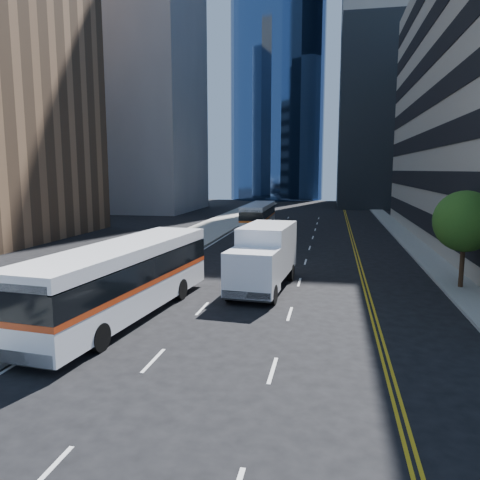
{
  "coord_description": "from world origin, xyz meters",
  "views": [
    {
      "loc": [
        2.2,
        -17.96,
        6.28
      ],
      "look_at": [
        -2.3,
        4.83,
        2.8
      ],
      "focal_mm": 35.0,
      "sensor_mm": 36.0,
      "label": 1
    }
  ],
  "objects_px": {
    "bus_front": "(123,278)",
    "box_truck": "(264,256)",
    "street_tree": "(465,221)",
    "bus_rear": "(258,216)"
  },
  "relations": [
    {
      "from": "bus_front",
      "to": "box_truck",
      "type": "height_order",
      "value": "box_truck"
    },
    {
      "from": "street_tree",
      "to": "bus_front",
      "type": "xyz_separation_m",
      "value": [
        -15.48,
        -7.83,
        -1.91
      ]
    },
    {
      "from": "street_tree",
      "to": "bus_rear",
      "type": "bearing_deg",
      "value": 122.17
    },
    {
      "from": "bus_front",
      "to": "bus_rear",
      "type": "bearing_deg",
      "value": 93.71
    },
    {
      "from": "bus_rear",
      "to": "box_truck",
      "type": "relative_size",
      "value": 1.48
    },
    {
      "from": "street_tree",
      "to": "bus_front",
      "type": "bearing_deg",
      "value": -153.17
    },
    {
      "from": "bus_front",
      "to": "box_truck",
      "type": "distance_m",
      "value": 7.88
    },
    {
      "from": "bus_front",
      "to": "box_truck",
      "type": "relative_size",
      "value": 1.74
    },
    {
      "from": "bus_front",
      "to": "bus_rear",
      "type": "distance_m",
      "value": 30.85
    },
    {
      "from": "street_tree",
      "to": "bus_rear",
      "type": "xyz_separation_m",
      "value": [
        -14.47,
        23.0,
        -2.15
      ]
    }
  ]
}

